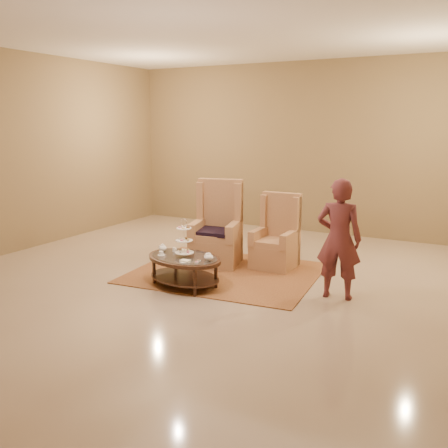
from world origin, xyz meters
The scene contains 9 objects.
ground centered at (0.00, 0.00, 0.00)m, with size 8.00×8.00×0.00m, color tan.
ceiling centered at (0.00, 0.00, 0.00)m, with size 8.00×8.00×0.02m, color silver.
wall_back centered at (0.00, 4.00, 1.75)m, with size 8.00×0.04×3.50m, color olive.
wall_left centered at (-4.00, 0.00, 1.75)m, with size 0.04×8.00×3.50m, color olive.
rug centered at (-0.08, 0.50, 0.01)m, with size 2.92×2.50×0.01m.
tea_table centered at (-0.29, -0.33, 0.36)m, with size 1.31×1.03×0.98m.
armchair_left centered at (-0.45, 0.92, 0.46)m, with size 0.90×0.92×1.37m.
armchair_right centered at (0.47, 1.19, 0.40)m, with size 0.64×0.66×1.18m.
person centered at (1.72, 0.23, 0.79)m, with size 0.62×0.44×1.59m.
Camera 1 is at (3.38, -6.00, 2.28)m, focal length 40.00 mm.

